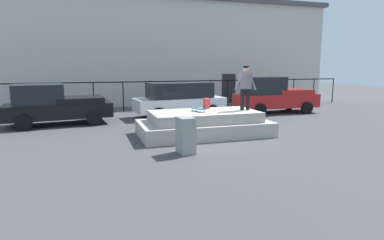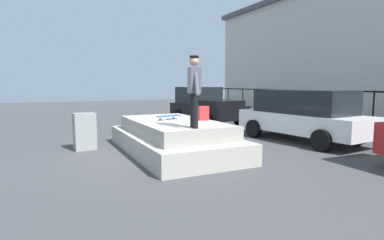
{
  "view_description": "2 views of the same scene",
  "coord_description": "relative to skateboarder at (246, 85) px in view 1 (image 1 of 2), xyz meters",
  "views": [
    {
      "loc": [
        -4.28,
        -10.83,
        2.6
      ],
      "look_at": [
        -0.31,
        1.57,
        0.39
      ],
      "focal_mm": 30.39,
      "sensor_mm": 36.0,
      "label": 1
    },
    {
      "loc": [
        7.84,
        -2.87,
        1.9
      ],
      "look_at": [
        -0.76,
        1.3,
        0.81
      ],
      "focal_mm": 28.81,
      "sensor_mm": 36.0,
      "label": 2
    }
  ],
  "objects": [
    {
      "name": "car_white_hatchback_mid",
      "position": [
        -1.27,
        4.73,
        -0.94
      ],
      "size": [
        4.69,
        2.33,
        1.73
      ],
      "color": "white",
      "rests_on": "ground_plane"
    },
    {
      "name": "utility_box",
      "position": [
        -3.0,
        -2.11,
        -1.32
      ],
      "size": [
        0.49,
        0.64,
        1.09
      ],
      "primitive_type": "cube",
      "rotation": [
        0.0,
        0.0,
        0.09
      ],
      "color": "gray",
      "rests_on": "ground_plane"
    },
    {
      "name": "skateboarder",
      "position": [
        0.0,
        0.0,
        0.0
      ],
      "size": [
        0.84,
        0.34,
        1.66
      ],
      "color": "black",
      "rests_on": "concrete_ledge"
    },
    {
      "name": "fence_row",
      "position": [
        -1.42,
        7.45,
        -0.71
      ],
      "size": [
        24.06,
        0.06,
        1.7
      ],
      "color": "black",
      "rests_on": "ground_plane"
    },
    {
      "name": "car_red_pickup_far",
      "position": [
        4.01,
        4.48,
        -0.9
      ],
      "size": [
        4.54,
        2.13,
        1.98
      ],
      "color": "#B21E1E",
      "rests_on": "ground_plane"
    },
    {
      "name": "skateboard",
      "position": [
        -1.85,
        0.1,
        -0.86
      ],
      "size": [
        0.42,
        0.79,
        0.12
      ],
      "color": "#264C8C",
      "rests_on": "concrete_ledge"
    },
    {
      "name": "ground_plane",
      "position": [
        -1.42,
        -0.3,
        -1.86
      ],
      "size": [
        60.0,
        60.0,
        0.0
      ],
      "primitive_type": "plane",
      "color": "#424244"
    },
    {
      "name": "warehouse_building",
      "position": [
        -1.42,
        13.74,
        1.68
      ],
      "size": [
        25.38,
        8.97,
        7.05
      ],
      "color": "beige",
      "rests_on": "ground_plane"
    },
    {
      "name": "concrete_ledge",
      "position": [
        -1.61,
        0.13,
        -1.45
      ],
      "size": [
        4.83,
        2.49,
        0.9
      ],
      "color": "#ADA89E",
      "rests_on": "ground_plane"
    },
    {
      "name": "car_black_pickup_near",
      "position": [
        -7.11,
        4.12,
        -0.97
      ],
      "size": [
        4.57,
        2.4,
        1.8
      ],
      "color": "black",
      "rests_on": "ground_plane"
    },
    {
      "name": "backpack",
      "position": [
        -1.23,
        0.89,
        -0.76
      ],
      "size": [
        0.21,
        0.29,
        0.4
      ],
      "primitive_type": "cube",
      "rotation": [
        0.0,
        0.0,
        1.52
      ],
      "color": "red",
      "rests_on": "concrete_ledge"
    }
  ]
}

